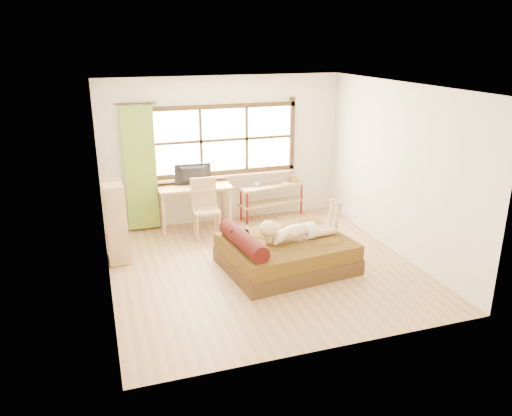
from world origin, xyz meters
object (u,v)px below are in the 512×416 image
object	(u,v)px
bookshelf	(116,222)
bed	(284,252)
kitten	(239,236)
woman	(298,222)
chair	(205,204)
desk	(195,191)
pipe_shelf	(272,193)

from	to	relation	value
bookshelf	bed	bearing A→B (deg)	-26.11
bookshelf	kitten	bearing A→B (deg)	-31.57
woman	chair	world-z (taller)	chair
kitten	bookshelf	world-z (taller)	bookshelf
woman	chair	xyz separation A→B (m)	(-1.02, 1.76, -0.17)
woman	kitten	world-z (taller)	woman
woman	bookshelf	distance (m)	2.80
chair	bookshelf	size ratio (longest dim) A/B	0.82
desk	pipe_shelf	world-z (taller)	desk
woman	pipe_shelf	xyz separation A→B (m)	(0.42, 2.24, -0.25)
woman	pipe_shelf	distance (m)	2.29
bed	woman	xyz separation A→B (m)	(0.20, -0.04, 0.48)
woman	bookshelf	xyz separation A→B (m)	(-2.56, 1.13, -0.10)
bed	chair	distance (m)	1.93
bed	pipe_shelf	bearing A→B (deg)	67.39
kitten	desk	bearing A→B (deg)	90.27
woman	desk	bearing A→B (deg)	110.90
chair	woman	bearing A→B (deg)	-57.32
desk	pipe_shelf	distance (m)	1.56
kitten	pipe_shelf	distance (m)	2.46
bed	woman	bearing A→B (deg)	-19.80
woman	desk	world-z (taller)	woman
bed	desk	bearing A→B (deg)	107.07
bed	bookshelf	size ratio (longest dim) A/B	1.61
bookshelf	desk	bearing A→B (deg)	32.97
desk	chair	distance (m)	0.40
woman	kitten	xyz separation A→B (m)	(-0.87, 0.15, -0.17)
desk	pipe_shelf	bearing A→B (deg)	7.26
chair	pipe_shelf	distance (m)	1.52
kitten	chair	bearing A→B (deg)	88.19
desk	chair	size ratio (longest dim) A/B	1.30
kitten	chair	xyz separation A→B (m)	(-0.15, 1.61, -0.00)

